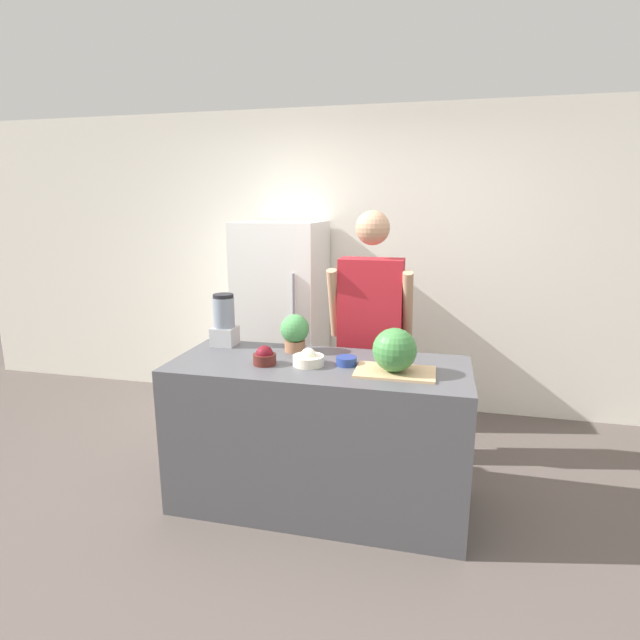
% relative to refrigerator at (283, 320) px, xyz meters
% --- Properties ---
extents(ground_plane, '(14.00, 14.00, 0.00)m').
position_rel_refrigerator_xyz_m(ground_plane, '(0.63, -1.64, -0.83)').
color(ground_plane, '#564C47').
extents(wall_back, '(8.00, 0.06, 2.60)m').
position_rel_refrigerator_xyz_m(wall_back, '(0.63, 0.40, 0.47)').
color(wall_back, white).
rests_on(wall_back, ground_plane).
extents(counter_island, '(1.73, 0.71, 0.89)m').
position_rel_refrigerator_xyz_m(counter_island, '(0.63, -1.29, -0.38)').
color(counter_island, '#4C4C51').
rests_on(counter_island, ground_plane).
extents(refrigerator, '(0.68, 0.72, 1.66)m').
position_rel_refrigerator_xyz_m(refrigerator, '(0.00, 0.00, 0.00)').
color(refrigerator, white).
rests_on(refrigerator, ground_plane).
extents(person, '(0.57, 0.27, 1.76)m').
position_rel_refrigerator_xyz_m(person, '(0.84, -0.65, 0.08)').
color(person, gray).
rests_on(person, ground_plane).
extents(cutting_board, '(0.43, 0.27, 0.01)m').
position_rel_refrigerator_xyz_m(cutting_board, '(1.07, -1.36, 0.07)').
color(cutting_board, tan).
rests_on(cutting_board, counter_island).
extents(watermelon, '(0.24, 0.24, 0.24)m').
position_rel_refrigerator_xyz_m(watermelon, '(1.07, -1.37, 0.20)').
color(watermelon, '#3D7F3D').
rests_on(watermelon, cutting_board).
extents(bowl_cherries, '(0.13, 0.13, 0.11)m').
position_rel_refrigerator_xyz_m(bowl_cherries, '(0.33, -1.38, 0.11)').
color(bowl_cherries, '#511E19').
rests_on(bowl_cherries, counter_island).
extents(bowl_cream, '(0.18, 0.18, 0.10)m').
position_rel_refrigerator_xyz_m(bowl_cream, '(0.58, -1.34, 0.10)').
color(bowl_cream, beige).
rests_on(bowl_cream, counter_island).
extents(bowl_small_blue, '(0.12, 0.12, 0.05)m').
position_rel_refrigerator_xyz_m(bowl_small_blue, '(0.79, -1.29, 0.09)').
color(bowl_small_blue, navy).
rests_on(bowl_small_blue, counter_island).
extents(blender, '(0.15, 0.15, 0.34)m').
position_rel_refrigerator_xyz_m(blender, '(-0.07, -1.05, 0.23)').
color(blender, '#B7B7BC').
rests_on(blender, counter_island).
extents(potted_plant, '(0.18, 0.18, 0.24)m').
position_rel_refrigerator_xyz_m(potted_plant, '(0.42, -1.08, 0.19)').
color(potted_plant, '#996647').
rests_on(potted_plant, counter_island).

